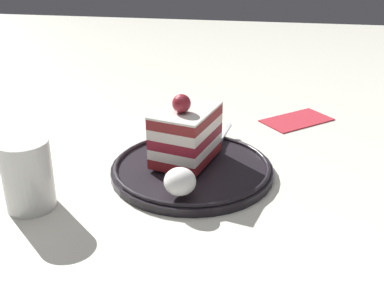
% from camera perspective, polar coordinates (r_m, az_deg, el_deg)
% --- Properties ---
extents(ground_plane, '(2.40, 2.40, 0.00)m').
position_cam_1_polar(ground_plane, '(0.68, -2.53, -3.64)').
color(ground_plane, silver).
extents(dessert_plate, '(0.23, 0.23, 0.02)m').
position_cam_1_polar(dessert_plate, '(0.68, -0.00, -2.93)').
color(dessert_plate, black).
rests_on(dessert_plate, ground_plane).
extents(cake_slice, '(0.09, 0.12, 0.10)m').
position_cam_1_polar(cake_slice, '(0.67, -0.74, 1.23)').
color(cake_slice, maroon).
rests_on(cake_slice, dessert_plate).
extents(whipped_cream_dollop, '(0.04, 0.04, 0.03)m').
position_cam_1_polar(whipped_cream_dollop, '(0.59, -1.43, -4.46)').
color(whipped_cream_dollop, white).
rests_on(whipped_cream_dollop, dessert_plate).
extents(fork, '(0.02, 0.12, 0.00)m').
position_cam_1_polar(fork, '(0.75, 3.41, 0.57)').
color(fork, silver).
rests_on(fork, dessert_plate).
extents(drink_glass_near, '(0.06, 0.06, 0.09)m').
position_cam_1_polar(drink_glass_near, '(0.62, -18.86, -3.72)').
color(drink_glass_near, white).
rests_on(drink_glass_near, ground_plane).
extents(folded_napkin, '(0.14, 0.13, 0.00)m').
position_cam_1_polar(folded_napkin, '(0.89, 12.27, 2.82)').
color(folded_napkin, '#B22935').
rests_on(folded_napkin, ground_plane).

